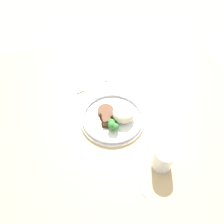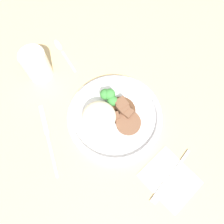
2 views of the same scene
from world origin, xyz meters
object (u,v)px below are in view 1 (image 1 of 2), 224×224
(knife, at_px, (158,119))
(spoon, at_px, (142,185))
(juice_glass, at_px, (163,159))
(fork, at_px, (96,84))
(plate, at_px, (114,117))

(knife, distance_m, spoon, 0.30)
(knife, relative_size, spoon, 1.45)
(juice_glass, distance_m, fork, 0.49)
(plate, bearing_deg, fork, -174.84)
(plate, height_order, knife, plate)
(plate, distance_m, juice_glass, 0.27)
(plate, relative_size, fork, 1.62)
(fork, relative_size, knife, 0.79)
(knife, bearing_deg, fork, -128.75)
(juice_glass, xyz_separation_m, fork, (-0.48, -0.12, -0.04))
(juice_glass, bearing_deg, fork, -165.36)
(plate, height_order, juice_glass, juice_glass)
(plate, relative_size, spoon, 1.85)
(juice_glass, bearing_deg, spoon, -62.72)
(fork, distance_m, knife, 0.35)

